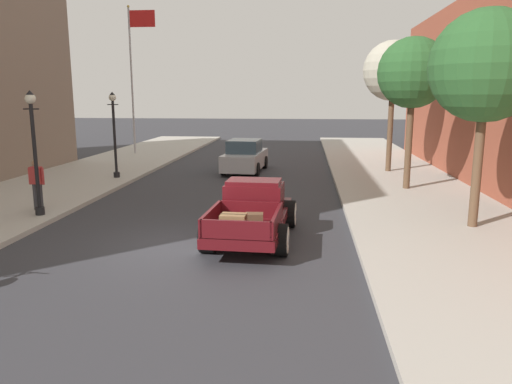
{
  "coord_description": "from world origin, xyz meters",
  "views": [
    {
      "loc": [
        3.16,
        -12.07,
        3.85
      ],
      "look_at": [
        1.72,
        2.26,
        1.0
      ],
      "focal_mm": 34.41,
      "sensor_mm": 36.0,
      "label": 1
    }
  ],
  "objects_px": {
    "street_lamp_near": "(34,144)",
    "flagpole": "(134,64)",
    "hotrod_truck_maroon": "(254,210)",
    "street_tree_third": "(393,71)",
    "street_tree_second": "(413,74)",
    "street_tree_nearest": "(486,67)",
    "car_background_silver": "(245,157)",
    "pedestrian_sidewalk_left": "(37,182)",
    "street_lamp_far": "(114,128)"
  },
  "relations": [
    {
      "from": "car_background_silver",
      "to": "street_lamp_near",
      "type": "relative_size",
      "value": 1.14
    },
    {
      "from": "flagpole",
      "to": "car_background_silver",
      "type": "bearing_deg",
      "value": -38.9
    },
    {
      "from": "car_background_silver",
      "to": "flagpole",
      "type": "xyz_separation_m",
      "value": [
        -7.77,
        6.27,
        5.0
      ]
    },
    {
      "from": "pedestrian_sidewalk_left",
      "to": "flagpole",
      "type": "bearing_deg",
      "value": 97.53
    },
    {
      "from": "street_tree_second",
      "to": "street_tree_third",
      "type": "bearing_deg",
      "value": 89.68
    },
    {
      "from": "street_lamp_near",
      "to": "street_tree_third",
      "type": "bearing_deg",
      "value": 40.03
    },
    {
      "from": "pedestrian_sidewalk_left",
      "to": "street_lamp_far",
      "type": "bearing_deg",
      "value": 89.0
    },
    {
      "from": "hotrod_truck_maroon",
      "to": "pedestrian_sidewalk_left",
      "type": "xyz_separation_m",
      "value": [
        -7.31,
        1.87,
        0.33
      ]
    },
    {
      "from": "street_lamp_far",
      "to": "street_tree_third",
      "type": "bearing_deg",
      "value": 14.29
    },
    {
      "from": "street_tree_third",
      "to": "street_tree_nearest",
      "type": "bearing_deg",
      "value": -86.19
    },
    {
      "from": "street_lamp_far",
      "to": "street_lamp_near",
      "type": "bearing_deg",
      "value": -87.56
    },
    {
      "from": "flagpole",
      "to": "street_tree_third",
      "type": "distance_m",
      "value": 16.21
    },
    {
      "from": "flagpole",
      "to": "street_tree_second",
      "type": "relative_size",
      "value": 1.55
    },
    {
      "from": "pedestrian_sidewalk_left",
      "to": "street_lamp_near",
      "type": "relative_size",
      "value": 0.43
    },
    {
      "from": "hotrod_truck_maroon",
      "to": "flagpole",
      "type": "xyz_separation_m",
      "value": [
        -9.42,
        17.86,
        5.02
      ]
    },
    {
      "from": "flagpole",
      "to": "street_tree_nearest",
      "type": "bearing_deg",
      "value": -46.93
    },
    {
      "from": "hotrod_truck_maroon",
      "to": "street_tree_second",
      "type": "relative_size",
      "value": 0.84
    },
    {
      "from": "hotrod_truck_maroon",
      "to": "street_tree_third",
      "type": "relative_size",
      "value": 0.8
    },
    {
      "from": "street_lamp_far",
      "to": "street_tree_third",
      "type": "relative_size",
      "value": 0.61
    },
    {
      "from": "pedestrian_sidewalk_left",
      "to": "street_tree_third",
      "type": "relative_size",
      "value": 0.26
    },
    {
      "from": "car_background_silver",
      "to": "street_lamp_far",
      "type": "bearing_deg",
      "value": -149.86
    },
    {
      "from": "hotrod_truck_maroon",
      "to": "street_tree_second",
      "type": "distance_m",
      "value": 9.68
    },
    {
      "from": "hotrod_truck_maroon",
      "to": "street_lamp_far",
      "type": "relative_size",
      "value": 1.3
    },
    {
      "from": "hotrod_truck_maroon",
      "to": "street_tree_nearest",
      "type": "bearing_deg",
      "value": 10.29
    },
    {
      "from": "car_background_silver",
      "to": "street_tree_nearest",
      "type": "relative_size",
      "value": 0.73
    },
    {
      "from": "hotrod_truck_maroon",
      "to": "street_lamp_far",
      "type": "height_order",
      "value": "street_lamp_far"
    },
    {
      "from": "hotrod_truck_maroon",
      "to": "street_tree_third",
      "type": "xyz_separation_m",
      "value": [
        5.52,
        11.61,
        4.22
      ]
    },
    {
      "from": "street_lamp_near",
      "to": "street_tree_second",
      "type": "bearing_deg",
      "value": 24.95
    },
    {
      "from": "street_tree_nearest",
      "to": "street_tree_third",
      "type": "height_order",
      "value": "street_tree_third"
    },
    {
      "from": "street_lamp_near",
      "to": "street_tree_second",
      "type": "distance_m",
      "value": 13.84
    },
    {
      "from": "pedestrian_sidewalk_left",
      "to": "hotrod_truck_maroon",
      "type": "bearing_deg",
      "value": -14.33
    },
    {
      "from": "street_tree_nearest",
      "to": "street_tree_third",
      "type": "xyz_separation_m",
      "value": [
        -0.7,
        10.48,
        0.37
      ]
    },
    {
      "from": "hotrod_truck_maroon",
      "to": "street_lamp_far",
      "type": "xyz_separation_m",
      "value": [
        -7.2,
        8.37,
        1.63
      ]
    },
    {
      "from": "street_tree_third",
      "to": "street_lamp_near",
      "type": "bearing_deg",
      "value": -139.97
    },
    {
      "from": "street_lamp_far",
      "to": "hotrod_truck_maroon",
      "type": "bearing_deg",
      "value": -49.32
    },
    {
      "from": "street_lamp_far",
      "to": "pedestrian_sidewalk_left",
      "type": "bearing_deg",
      "value": -91.0
    },
    {
      "from": "street_tree_second",
      "to": "street_lamp_far",
      "type": "bearing_deg",
      "value": 173.6
    },
    {
      "from": "street_lamp_far",
      "to": "street_tree_third",
      "type": "xyz_separation_m",
      "value": [
        12.71,
        3.24,
        2.59
      ]
    },
    {
      "from": "car_background_silver",
      "to": "flagpole",
      "type": "bearing_deg",
      "value": 141.1
    },
    {
      "from": "street_tree_nearest",
      "to": "street_lamp_far",
      "type": "bearing_deg",
      "value": 151.63
    },
    {
      "from": "street_lamp_near",
      "to": "street_tree_nearest",
      "type": "bearing_deg",
      "value": -0.26
    },
    {
      "from": "hotrod_truck_maroon",
      "to": "street_tree_nearest",
      "type": "xyz_separation_m",
      "value": [
        6.21,
        1.13,
        3.85
      ]
    },
    {
      "from": "street_tree_third",
      "to": "hotrod_truck_maroon",
      "type": "bearing_deg",
      "value": -115.41
    },
    {
      "from": "street_tree_nearest",
      "to": "street_tree_third",
      "type": "relative_size",
      "value": 0.95
    },
    {
      "from": "car_background_silver",
      "to": "hotrod_truck_maroon",
      "type": "bearing_deg",
      "value": -81.86
    },
    {
      "from": "street_lamp_near",
      "to": "flagpole",
      "type": "bearing_deg",
      "value": 98.64
    },
    {
      "from": "car_background_silver",
      "to": "street_tree_second",
      "type": "relative_size",
      "value": 0.74
    },
    {
      "from": "car_background_silver",
      "to": "pedestrian_sidewalk_left",
      "type": "distance_m",
      "value": 11.25
    },
    {
      "from": "car_background_silver",
      "to": "street_lamp_near",
      "type": "bearing_deg",
      "value": -116.71
    },
    {
      "from": "street_tree_nearest",
      "to": "hotrod_truck_maroon",
      "type": "bearing_deg",
      "value": -169.71
    }
  ]
}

